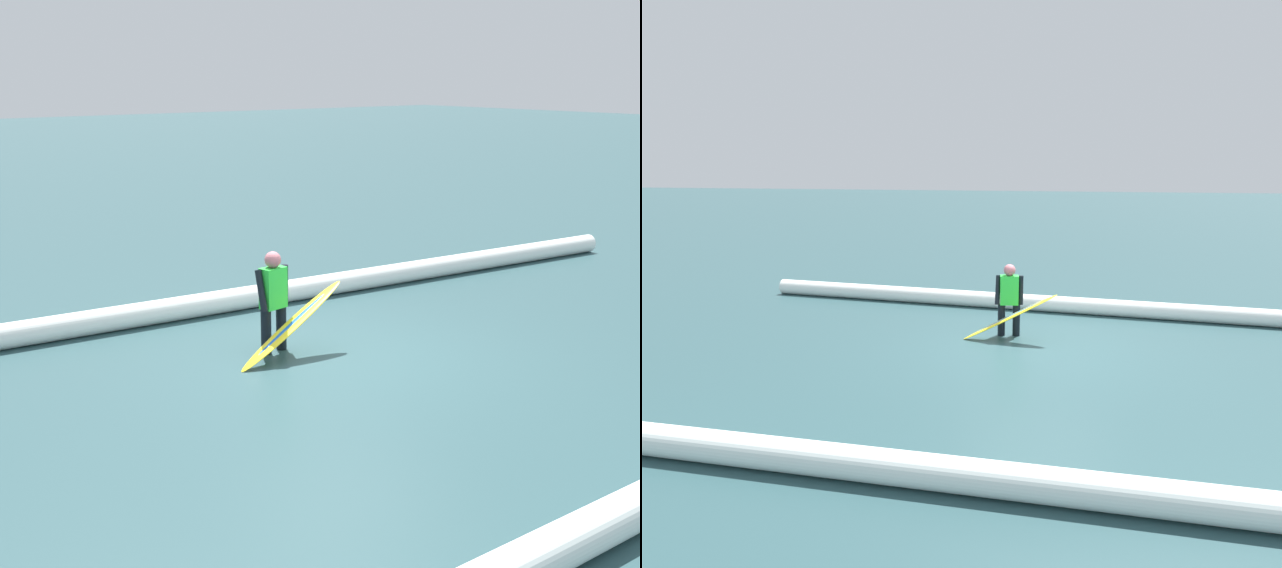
{
  "view_description": "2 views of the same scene",
  "coord_description": "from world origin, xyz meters",
  "views": [
    {
      "loc": [
        6.71,
        8.28,
        3.65
      ],
      "look_at": [
        0.39,
        0.04,
        1.04
      ],
      "focal_mm": 47.73,
      "sensor_mm": 36.0,
      "label": 1
    },
    {
      "loc": [
        -0.77,
        10.13,
        3.2
      ],
      "look_at": [
        1.09,
        1.31,
        1.37
      ],
      "focal_mm": 33.46,
      "sensor_mm": 36.0,
      "label": 2
    }
  ],
  "objects": [
    {
      "name": "ground_plane",
      "position": [
        0.0,
        0.0,
        0.0
      ],
      "size": [
        122.34,
        122.34,
        0.0
      ],
      "primitive_type": "plane",
      "color": "#2B4B4F"
    },
    {
      "name": "surfer",
      "position": [
        0.61,
        -0.69,
        0.76
      ],
      "size": [
        0.51,
        0.27,
        1.37
      ],
      "rotation": [
        0.0,
        0.0,
        0.16
      ],
      "color": "black",
      "rests_on": "ground_plane"
    },
    {
      "name": "surfboard",
      "position": [
        0.55,
        -0.34,
        0.45
      ],
      "size": [
        1.74,
        0.42,
        0.93
      ],
      "color": "yellow",
      "rests_on": "ground_plane"
    },
    {
      "name": "wave_crest_foreground",
      "position": [
        -0.82,
        -2.65,
        0.18
      ],
      "size": [
        14.94,
        1.52,
        0.36
      ],
      "primitive_type": "cylinder",
      "rotation": [
        0.0,
        1.57,
        -0.08
      ],
      "color": "white",
      "rests_on": "ground_plane"
    }
  ]
}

